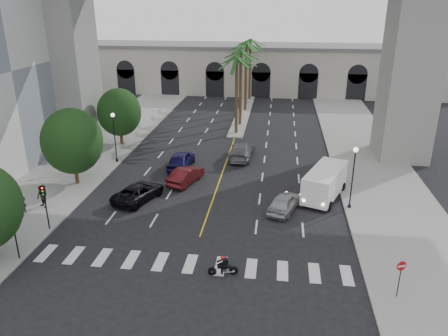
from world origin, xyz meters
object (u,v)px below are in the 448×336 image
traffic_signal_far (45,200)px  motorcycle_rider (224,266)px  car_d (242,151)px  lamp_post_right (353,173)px  car_c (139,192)px  cargo_van (325,182)px  pedestrian_a (22,203)px  lamp_post_left_far (114,133)px  car_b (186,176)px  do_not_enter_sign (401,272)px  traffic_signal_near (13,227)px  car_e (181,160)px  pedestrian_b (42,197)px  car_a (284,202)px

traffic_signal_far → motorcycle_rider: 14.31m
motorcycle_rider → car_d: 21.54m
lamp_post_right → car_c: lamp_post_right is taller
cargo_van → motorcycle_rider: bearing=-99.0°
pedestrian_a → car_d: bearing=9.3°
lamp_post_left_far → pedestrian_a: bearing=-104.9°
car_b → car_d: size_ratio=0.80×
lamp_post_left_far → do_not_enter_sign: size_ratio=2.13×
lamp_post_left_far → car_d: size_ratio=0.92×
lamp_post_left_far → motorcycle_rider: bearing=-53.3°
cargo_van → pedestrian_a: cargo_van is taller
traffic_signal_near → car_e: size_ratio=0.72×
pedestrian_a → do_not_enter_sign: bearing=-49.0°
lamp_post_right → traffic_signal_far: 23.62m
car_d → do_not_enter_sign: (11.03, -22.56, 0.99)m
motorcycle_rider → cargo_van: cargo_van is taller
lamp_post_left_far → pedestrian_b: 11.60m
motorcycle_rider → car_d: car_d is taller
traffic_signal_far → car_e: bearing=63.5°
lamp_post_right → car_d: (-9.90, 11.12, -2.38)m
motorcycle_rider → lamp_post_left_far: bearing=115.9°
lamp_post_right → pedestrian_b: size_ratio=2.84×
motorcycle_rider → cargo_van: bearing=49.1°
traffic_signal_far → do_not_enter_sign: size_ratio=1.45×
lamp_post_left_far → car_c: lamp_post_left_far is taller
traffic_signal_far → car_b: bearing=50.7°
car_e → do_not_enter_sign: size_ratio=2.01×
traffic_signal_far → pedestrian_b: (-2.25, 3.30, -1.42)m
car_a → do_not_enter_sign: do_not_enter_sign is taller
traffic_signal_far → car_d: 21.84m
lamp_post_right → pedestrian_b: bearing=-172.7°
car_c → lamp_post_right: bearing=-158.6°
car_b → car_c: 5.24m
cargo_van → car_b: bearing=-166.5°
pedestrian_b → car_d: bearing=73.3°
motorcycle_rider → traffic_signal_far: bearing=153.2°
traffic_signal_near → pedestrian_b: size_ratio=1.94×
car_d → cargo_van: 12.20m
cargo_van → pedestrian_a: bearing=-144.5°
car_b → lamp_post_right: bearing=-176.6°
car_a → car_e: size_ratio=0.87×
car_e → do_not_enter_sign: do_not_enter_sign is taller
lamp_post_right → traffic_signal_near: lamp_post_right is taller
traffic_signal_near → do_not_enter_sign: 23.85m
lamp_post_right → pedestrian_a: lamp_post_right is taller
lamp_post_left_far → car_a: size_ratio=1.21×
car_a → car_b: car_b is taller
pedestrian_a → pedestrian_b: 1.56m
traffic_signal_far → car_e: size_ratio=0.72×
car_d → lamp_post_left_far: bearing=16.9°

